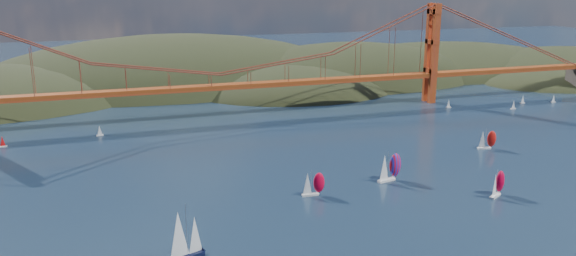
# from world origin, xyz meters

# --- Properties ---
(headlands) EXTENTS (725.00, 225.00, 96.00)m
(headlands) POSITION_xyz_m (44.95, 278.29, -12.46)
(headlands) COLOR black
(headlands) RESTS_ON ground
(bridge) EXTENTS (552.00, 12.00, 55.00)m
(bridge) POSITION_xyz_m (-1.75, 180.00, 32.23)
(bridge) COLOR #8E3A12
(bridge) RESTS_ON ground
(sloop_navy) EXTENTS (9.99, 7.47, 14.62)m
(sloop_navy) POSITION_xyz_m (-38.80, 35.27, 6.45)
(sloop_navy) COLOR black
(sloop_navy) RESTS_ON ground
(racer_0) EXTENTS (7.52, 3.15, 8.58)m
(racer_0) POSITION_xyz_m (6.54, 65.64, 4.05)
(racer_0) COLOR silver
(racer_0) RESTS_ON ground
(racer_1) EXTENTS (8.03, 6.29, 9.11)m
(racer_1) POSITION_xyz_m (62.39, 46.69, 4.31)
(racer_1) COLOR white
(racer_1) RESTS_ON ground
(racer_3) EXTENTS (7.68, 4.12, 8.62)m
(racer_3) POSITION_xyz_m (92.49, 91.76, 4.07)
(racer_3) COLOR white
(racer_3) RESTS_ON ground
(racer_rwb) EXTENTS (9.64, 5.25, 10.81)m
(racer_rwb) POSITION_xyz_m (36.43, 70.26, 5.11)
(racer_rwb) COLOR white
(racer_rwb) RESTS_ON ground
(distant_boat_2) EXTENTS (3.00, 2.00, 4.70)m
(distant_boat_2) POSITION_xyz_m (-96.89, 156.60, 2.41)
(distant_boat_2) COLOR silver
(distant_boat_2) RESTS_ON ground
(distant_boat_3) EXTENTS (3.00, 2.00, 4.70)m
(distant_boat_3) POSITION_xyz_m (-58.53, 162.10, 2.41)
(distant_boat_3) COLOR silver
(distant_boat_3) RESTS_ON ground
(distant_boat_4) EXTENTS (3.00, 2.00, 4.70)m
(distant_boat_4) POSITION_xyz_m (121.61, 162.57, 2.41)
(distant_boat_4) COLOR silver
(distant_boat_4) RESTS_ON ground
(distant_boat_5) EXTENTS (3.00, 2.00, 4.70)m
(distant_boat_5) POSITION_xyz_m (153.19, 149.27, 2.41)
(distant_boat_5) COLOR silver
(distant_boat_5) RESTS_ON ground
(distant_boat_6) EXTENTS (3.00, 2.00, 4.70)m
(distant_boat_6) POSITION_xyz_m (167.71, 159.36, 2.41)
(distant_boat_6) COLOR silver
(distant_boat_6) RESTS_ON ground
(distant_boat_7) EXTENTS (3.00, 2.00, 4.70)m
(distant_boat_7) POSITION_xyz_m (186.11, 156.07, 2.41)
(distant_boat_7) COLOR silver
(distant_boat_7) RESTS_ON ground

